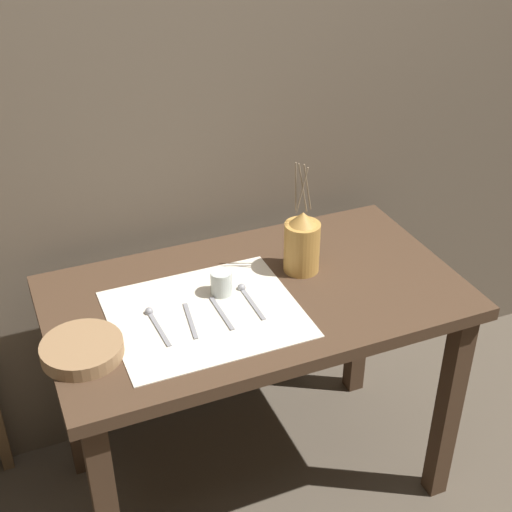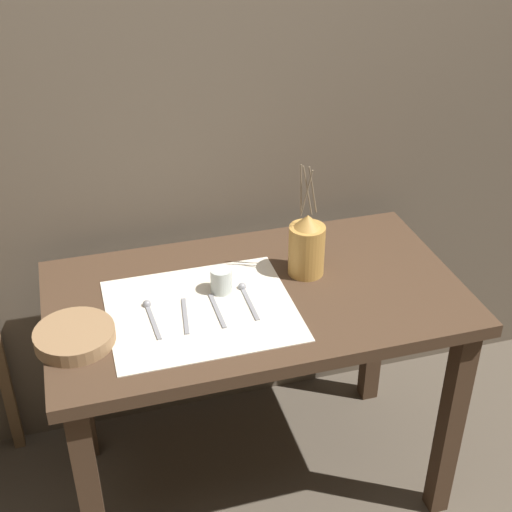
# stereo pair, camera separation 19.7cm
# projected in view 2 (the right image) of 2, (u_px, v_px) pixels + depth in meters

# --- Properties ---
(ground_plane) EXTENTS (12.00, 12.00, 0.00)m
(ground_plane) POSITION_uv_depth(u_px,v_px,m) (256.00, 476.00, 2.44)
(ground_plane) COLOR brown
(stone_wall_back) EXTENTS (7.00, 0.06, 2.40)m
(stone_wall_back) POSITION_uv_depth(u_px,v_px,m) (215.00, 96.00, 2.17)
(stone_wall_back) COLOR brown
(stone_wall_back) RESTS_ON ground_plane
(wooden_table) EXTENTS (1.19, 0.67, 0.77)m
(wooden_table) POSITION_uv_depth(u_px,v_px,m) (255.00, 324.00, 2.10)
(wooden_table) COLOR #422D1E
(wooden_table) RESTS_ON ground_plane
(linen_cloth) EXTENTS (0.51, 0.43, 0.00)m
(linen_cloth) POSITION_uv_depth(u_px,v_px,m) (201.00, 310.00, 1.96)
(linen_cloth) COLOR beige
(linen_cloth) RESTS_ON wooden_table
(pitcher_with_flowers) EXTENTS (0.11, 0.11, 0.35)m
(pitcher_with_flowers) POSITION_uv_depth(u_px,v_px,m) (307.00, 246.00, 2.08)
(pitcher_with_flowers) COLOR #B7843D
(pitcher_with_flowers) RESTS_ON wooden_table
(wooden_bowl) EXTENTS (0.21, 0.21, 0.04)m
(wooden_bowl) POSITION_uv_depth(u_px,v_px,m) (75.00, 336.00, 1.83)
(wooden_bowl) COLOR #8E6B47
(wooden_bowl) RESTS_ON wooden_table
(glass_tumbler_near) EXTENTS (0.06, 0.06, 0.07)m
(glass_tumbler_near) POSITION_uv_depth(u_px,v_px,m) (221.00, 280.00, 2.02)
(glass_tumbler_near) COLOR #B7C1BC
(glass_tumbler_near) RESTS_ON wooden_table
(spoon_outer) EXTENTS (0.03, 0.17, 0.02)m
(spoon_outer) POSITION_uv_depth(u_px,v_px,m) (149.00, 310.00, 1.95)
(spoon_outer) COLOR gray
(spoon_outer) RESTS_ON wooden_table
(knife_center) EXTENTS (0.03, 0.16, 0.00)m
(knife_center) POSITION_uv_depth(u_px,v_px,m) (185.00, 316.00, 1.93)
(knife_center) COLOR gray
(knife_center) RESTS_ON wooden_table
(fork_outer) EXTENTS (0.01, 0.16, 0.00)m
(fork_outer) POSITION_uv_depth(u_px,v_px,m) (217.00, 310.00, 1.95)
(fork_outer) COLOR gray
(fork_outer) RESTS_ON wooden_table
(spoon_inner) EXTENTS (0.02, 0.17, 0.02)m
(spoon_inner) POSITION_uv_depth(u_px,v_px,m) (245.00, 293.00, 2.02)
(spoon_inner) COLOR gray
(spoon_inner) RESTS_ON wooden_table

